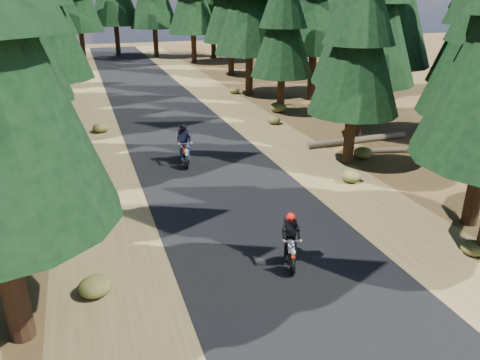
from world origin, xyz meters
name	(u,v)px	position (x,y,z in m)	size (l,w,h in m)	color
ground	(255,228)	(0.00, 0.00, 0.00)	(120.00, 120.00, 0.00)	#433018
road	(213,174)	(0.00, 5.00, 0.01)	(6.00, 100.00, 0.01)	black
shoulder_l	(98,189)	(-4.60, 5.00, 0.00)	(3.20, 100.00, 0.01)	brown
shoulder_r	(312,162)	(4.60, 5.00, 0.00)	(3.20, 100.00, 0.01)	brown
log_near	(358,140)	(8.06, 6.86, 0.16)	(0.32, 0.32, 5.58)	#4C4233
log_far	(409,150)	(9.56, 4.82, 0.12)	(0.24, 0.24, 4.01)	#4C4233
understory_shrubs	(205,143)	(0.62, 8.50, 0.27)	(15.12, 29.23, 0.62)	#474C1E
rider_lead	(290,247)	(0.19, -2.25, 0.50)	(0.98, 1.73, 1.47)	white
rider_follow	(185,151)	(-0.80, 6.66, 0.59)	(0.80, 2.02, 1.76)	maroon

